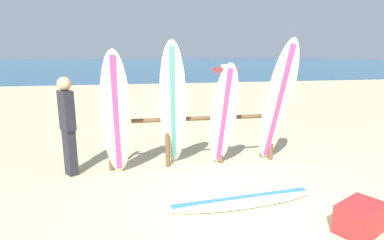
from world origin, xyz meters
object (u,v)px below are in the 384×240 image
(surfboard_lying_on_sand, at_px, (241,199))
(beachgoer_standing, at_px, (68,122))
(cooler_box, at_px, (360,218))
(surfboard_leaning_center_left, at_px, (223,117))
(surfboard_rack, at_px, (195,131))
(surfboard_leaning_left, at_px, (173,108))
(small_boat_offshore, at_px, (226,69))
(surfboard_leaning_far_left, at_px, (116,116))
(surfboard_leaning_center, at_px, (278,105))

(surfboard_lying_on_sand, xyz_separation_m, beachgoer_standing, (-2.65, 1.56, 0.93))
(surfboard_lying_on_sand, distance_m, beachgoer_standing, 3.22)
(beachgoer_standing, distance_m, cooler_box, 4.67)
(surfboard_leaning_center_left, bearing_deg, beachgoer_standing, 173.94)
(surfboard_rack, bearing_deg, beachgoer_standing, -177.83)
(surfboard_leaning_center_left, bearing_deg, surfboard_rack, 140.19)
(surfboard_leaning_left, xyz_separation_m, cooler_box, (1.99, -2.40, -1.01))
(beachgoer_standing, bearing_deg, small_boat_offshore, 68.27)
(surfboard_leaning_left, xyz_separation_m, surfboard_lying_on_sand, (0.83, -1.39, -1.15))
(surfboard_leaning_left, bearing_deg, surfboard_leaning_center_left, -7.90)
(surfboard_leaning_far_left, distance_m, surfboard_leaning_center_left, 1.88)
(surfboard_rack, bearing_deg, small_boat_offshore, 72.26)
(surfboard_lying_on_sand, height_order, beachgoer_standing, beachgoer_standing)
(small_boat_offshore, bearing_deg, surfboard_leaning_far_left, -110.04)
(surfboard_leaning_far_left, distance_m, small_boat_offshore, 30.78)
(cooler_box, bearing_deg, surfboard_rack, 93.11)
(cooler_box, bearing_deg, surfboard_leaning_left, 102.57)
(beachgoer_standing, bearing_deg, surfboard_lying_on_sand, -30.37)
(surfboard_leaning_left, relative_size, small_boat_offshore, 0.80)
(surfboard_leaning_left, distance_m, cooler_box, 3.28)
(surfboard_leaning_left, distance_m, surfboard_lying_on_sand, 1.99)
(surfboard_leaning_center, bearing_deg, small_boat_offshore, 75.20)
(surfboard_rack, height_order, surfboard_leaning_center, surfboard_leaning_center)
(surfboard_rack, bearing_deg, surfboard_leaning_far_left, -163.91)
(surfboard_leaning_center, bearing_deg, surfboard_lying_on_sand, -130.85)
(surfboard_leaning_left, height_order, surfboard_leaning_center, surfboard_leaning_center)
(surfboard_leaning_far_left, distance_m, surfboard_lying_on_sand, 2.44)
(surfboard_lying_on_sand, relative_size, cooler_box, 3.92)
(surfboard_leaning_far_left, relative_size, small_boat_offshore, 0.75)
(surfboard_leaning_left, distance_m, surfboard_leaning_center_left, 0.92)
(surfboard_leaning_far_left, relative_size, surfboard_leaning_left, 0.94)
(surfboard_rack, distance_m, small_boat_offshore, 29.92)
(surfboard_rack, distance_m, surfboard_leaning_left, 0.72)
(surfboard_rack, xyz_separation_m, small_boat_offshore, (9.11, 28.49, -0.43))
(surfboard_lying_on_sand, relative_size, small_boat_offshore, 0.79)
(surfboard_lying_on_sand, bearing_deg, small_boat_offshore, 73.84)
(surfboard_lying_on_sand, relative_size, beachgoer_standing, 1.34)
(surfboard_lying_on_sand, bearing_deg, cooler_box, -40.91)
(small_boat_offshore, relative_size, cooler_box, 4.94)
(surfboard_leaning_center_left, distance_m, surfboard_lying_on_sand, 1.60)
(surfboard_leaning_center, xyz_separation_m, cooler_box, (0.05, -2.30, -1.03))
(surfboard_rack, bearing_deg, surfboard_leaning_center, -13.21)
(surfboard_leaning_center_left, bearing_deg, surfboard_leaning_center, 1.35)
(surfboard_leaning_center_left, bearing_deg, surfboard_lying_on_sand, -93.18)
(surfboard_rack, relative_size, small_boat_offshore, 1.10)
(surfboard_leaning_far_left, height_order, surfboard_leaning_center, surfboard_leaning_center)
(surfboard_leaning_center_left, xyz_separation_m, surfboard_leaning_center, (1.05, 0.02, 0.20))
(surfboard_lying_on_sand, bearing_deg, surfboard_leaning_center_left, 86.82)
(surfboard_leaning_left, bearing_deg, beachgoer_standing, 174.84)
(small_boat_offshore, bearing_deg, surfboard_leaning_left, -108.40)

